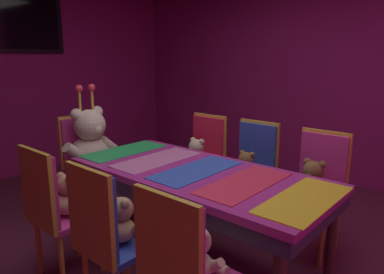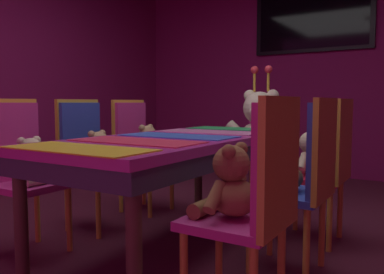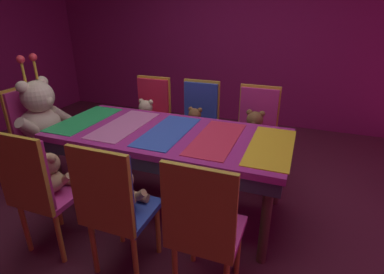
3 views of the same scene
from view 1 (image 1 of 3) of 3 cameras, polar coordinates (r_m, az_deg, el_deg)
name	(u,v)px [view 1 (image 1 of 3)]	position (r m, az deg, el deg)	size (l,w,h in m)	color
ground_plane	(196,259)	(3.01, 0.71, -18.83)	(7.90, 7.90, 0.00)	#591E33
wall_back	(6,70)	(5.24, -27.40, 9.46)	(5.20, 0.12, 2.80)	#8C1959
wall_right	(332,70)	(4.85, 21.40, 9.85)	(0.12, 6.40, 2.80)	#8C1959
banquet_table	(197,182)	(2.73, 0.75, -7.08)	(0.90, 2.02, 0.75)	#B22D8C
chair_left_0	(178,266)	(1.83, -2.17, -19.78)	(0.42, 0.41, 0.98)	#CC338C
teddy_left_0	(198,256)	(1.93, 0.93, -18.38)	(0.24, 0.31, 0.29)	beige
chair_left_1	(103,229)	(2.22, -13.97, -13.94)	(0.42, 0.41, 0.98)	#2D47B2
teddy_left_1	(123,222)	(2.30, -10.94, -13.12)	(0.24, 0.31, 0.29)	tan
chair_left_2	(50,202)	(2.69, -21.65, -9.58)	(0.42, 0.41, 0.98)	#CC338C
teddy_left_2	(69,197)	(2.76, -18.94, -8.95)	(0.25, 0.33, 0.31)	tan
chair_right_0	(319,179)	(3.13, 19.57, -6.23)	(0.42, 0.41, 0.98)	#CC338C
teddy_right_0	(312,183)	(3.00, 18.53, -6.94)	(0.27, 0.35, 0.33)	brown
chair_right_1	(254,163)	(3.42, 9.78, -4.07)	(0.42, 0.41, 0.98)	#2D47B2
teddy_right_1	(245,168)	(3.31, 8.47, -4.95)	(0.23, 0.29, 0.28)	brown
chair_right_2	(205,153)	(3.73, 2.06, -2.48)	(0.42, 0.41, 0.98)	red
teddy_right_2	(196,156)	(3.62, 0.61, -3.01)	(0.26, 0.33, 0.31)	beige
throne_chair	(83,153)	(3.88, -16.94, -2.43)	(0.41, 0.42, 0.98)	#CC338C
king_teddy_bear	(91,143)	(3.71, -15.69, -0.91)	(0.66, 0.51, 0.85)	beige
wall_tv	(3,16)	(5.17, -27.76, 16.65)	(1.51, 0.06, 0.87)	black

